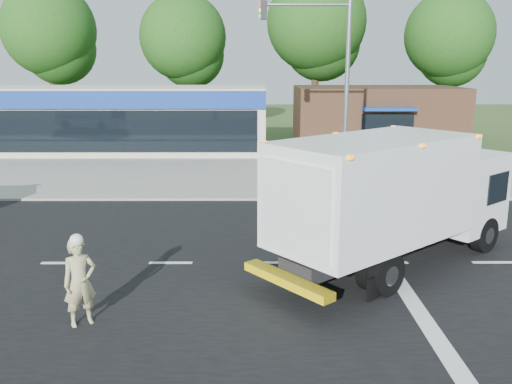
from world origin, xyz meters
TOP-DOWN VIEW (x-y plane):
  - ground at (0.00, 0.00)m, footprint 120.00×120.00m
  - road_asphalt at (0.00, 0.00)m, footprint 60.00×14.00m
  - sidewalk at (0.00, 8.20)m, footprint 60.00×2.40m
  - parking_apron at (0.00, 14.00)m, footprint 60.00×9.00m
  - lane_markings at (1.35, -1.35)m, footprint 55.20×7.00m
  - ems_box_truck at (3.05, -0.21)m, footprint 7.89×7.12m
  - emergency_worker at (-4.33, -3.59)m, footprint 0.83×0.76m
  - retail_strip_mall at (-9.00, 19.93)m, footprint 18.00×6.20m
  - brown_storefront at (7.00, 19.98)m, footprint 10.00×6.70m
  - traffic_signal_pole at (2.35, 7.60)m, footprint 3.51×0.25m
  - background_trees at (-0.85, 28.16)m, footprint 36.77×7.39m

SIDE VIEW (x-z plane):
  - ground at x=0.00m, z-range 0.00..0.00m
  - road_asphalt at x=0.00m, z-range -0.01..0.01m
  - parking_apron at x=0.00m, z-range 0.00..0.02m
  - lane_markings at x=1.35m, z-range 0.01..0.02m
  - sidewalk at x=0.00m, z-range 0.00..0.12m
  - emergency_worker at x=-4.33m, z-range -0.02..1.99m
  - brown_storefront at x=7.00m, z-range 0.00..4.00m
  - retail_strip_mall at x=-9.00m, z-range 0.01..4.01m
  - ems_box_truck at x=3.05m, z-range 0.28..3.89m
  - traffic_signal_pole at x=2.35m, z-range 0.92..8.92m
  - background_trees at x=-0.85m, z-range 1.33..13.43m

